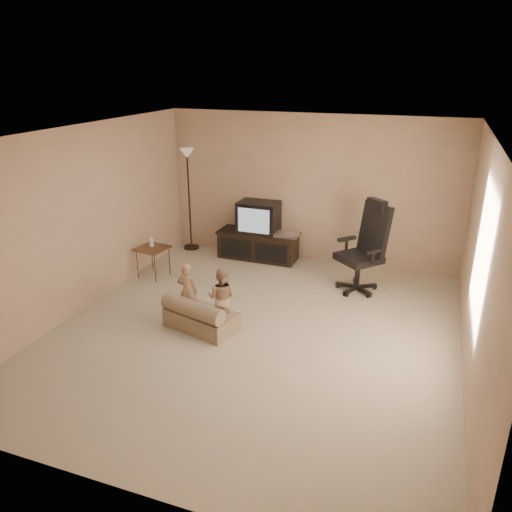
% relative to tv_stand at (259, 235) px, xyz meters
% --- Properties ---
extents(floor, '(5.50, 5.50, 0.00)m').
position_rel_tv_stand_xyz_m(floor, '(0.83, -2.49, -0.42)').
color(floor, beige).
rests_on(floor, ground).
extents(room_shell, '(5.50, 5.50, 5.50)m').
position_rel_tv_stand_xyz_m(room_shell, '(0.83, -2.49, 1.09)').
color(room_shell, white).
rests_on(room_shell, floor).
extents(tv_stand, '(1.44, 0.54, 1.02)m').
position_rel_tv_stand_xyz_m(tv_stand, '(0.00, 0.00, 0.00)').
color(tv_stand, black).
rests_on(tv_stand, floor).
extents(office_chair, '(0.91, 0.91, 1.40)m').
position_rel_tv_stand_xyz_m(office_chair, '(1.92, -0.70, 0.08)').
color(office_chair, black).
rests_on(office_chair, floor).
extents(side_table, '(0.52, 0.52, 0.68)m').
position_rel_tv_stand_xyz_m(side_table, '(-1.32, -1.34, 0.06)').
color(side_table, brown).
rests_on(side_table, floor).
extents(floor_lamp, '(0.29, 0.29, 1.85)m').
position_rel_tv_stand_xyz_m(floor_lamp, '(-1.36, 0.06, 0.92)').
color(floor_lamp, black).
rests_on(floor_lamp, floor).
extents(child_sofa, '(1.01, 0.73, 0.45)m').
position_rel_tv_stand_xyz_m(child_sofa, '(0.14, -2.66, -0.24)').
color(child_sofa, gray).
rests_on(child_sofa, floor).
extents(toddler_left, '(0.30, 0.23, 0.78)m').
position_rel_tv_stand_xyz_m(toddler_left, '(-0.15, -2.40, -0.03)').
color(toddler_left, tan).
rests_on(toddler_left, floor).
extents(toddler_right, '(0.41, 0.24, 0.83)m').
position_rel_tv_stand_xyz_m(toddler_right, '(0.39, -2.48, -0.01)').
color(toddler_right, tan).
rests_on(toddler_right, floor).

